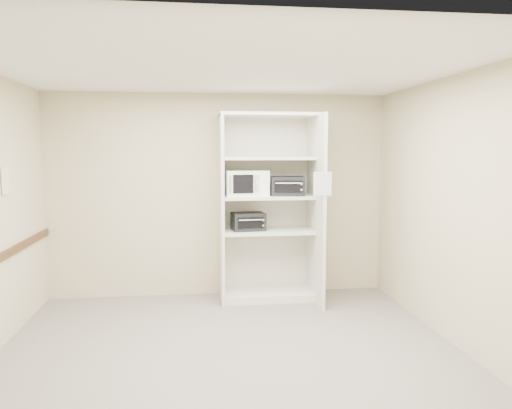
{
  "coord_description": "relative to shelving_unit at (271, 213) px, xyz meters",
  "views": [
    {
      "loc": [
        -0.33,
        -4.68,
        1.94
      ],
      "look_at": [
        0.41,
        1.28,
        1.3
      ],
      "focal_mm": 35.0,
      "sensor_mm": 36.0,
      "label": 1
    }
  ],
  "objects": [
    {
      "name": "ceiling",
      "position": [
        -0.67,
        -1.7,
        1.57
      ],
      "size": [
        4.5,
        4.0,
        0.01
      ],
      "primitive_type": "cube",
      "color": "white"
    },
    {
      "name": "wall_right",
      "position": [
        1.58,
        -1.7,
        0.22
      ],
      "size": [
        0.02,
        4.0,
        2.7
      ],
      "primitive_type": "cube",
      "color": "beige",
      "rests_on": "ground"
    },
    {
      "name": "floor",
      "position": [
        -0.67,
        -1.7,
        -1.13
      ],
      "size": [
        4.5,
        4.0,
        0.01
      ],
      "primitive_type": "cube",
      "color": "#605952",
      "rests_on": "ground"
    },
    {
      "name": "toaster_oven_upper",
      "position": [
        0.2,
        -0.05,
        0.36
      ],
      "size": [
        0.46,
        0.36,
        0.25
      ],
      "primitive_type": "cube",
      "rotation": [
        0.0,
        0.0,
        -0.11
      ],
      "color": "black",
      "rests_on": "shelving_unit"
    },
    {
      "name": "toaster_oven_lower",
      "position": [
        -0.3,
        -0.02,
        -0.1
      ],
      "size": [
        0.45,
        0.36,
        0.23
      ],
      "primitive_type": "cube",
      "rotation": [
        0.0,
        0.0,
        0.12
      ],
      "color": "black",
      "rests_on": "shelving_unit"
    },
    {
      "name": "wall_front",
      "position": [
        -0.67,
        -3.7,
        0.22
      ],
      "size": [
        4.5,
        0.02,
        2.7
      ],
      "primitive_type": "cube",
      "color": "beige",
      "rests_on": "ground"
    },
    {
      "name": "wall_back",
      "position": [
        -0.67,
        0.3,
        0.22
      ],
      "size": [
        4.5,
        0.02,
        2.7
      ],
      "primitive_type": "cube",
      "color": "beige",
      "rests_on": "ground"
    },
    {
      "name": "paper_sign",
      "position": [
        0.52,
        -0.63,
        0.42
      ],
      "size": [
        0.22,
        0.02,
        0.28
      ],
      "primitive_type": "cube",
      "rotation": [
        0.0,
        0.0,
        0.07
      ],
      "color": "white",
      "rests_on": "shelving_unit"
    },
    {
      "name": "microwave",
      "position": [
        -0.33,
        0.01,
        0.4
      ],
      "size": [
        0.57,
        0.45,
        0.32
      ],
      "primitive_type": "cube",
      "rotation": [
        0.0,
        0.0,
        0.08
      ],
      "color": "white",
      "rests_on": "shelving_unit"
    },
    {
      "name": "wall_poster",
      "position": [
        -2.9,
        -1.03,
        0.51
      ],
      "size": [
        0.01,
        0.2,
        0.28
      ],
      "primitive_type": "cube",
      "color": "silver",
      "rests_on": "wall_left"
    },
    {
      "name": "shelving_unit",
      "position": [
        0.0,
        0.0,
        0.0
      ],
      "size": [
        1.24,
        0.92,
        2.42
      ],
      "color": "beige",
      "rests_on": "floor"
    }
  ]
}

